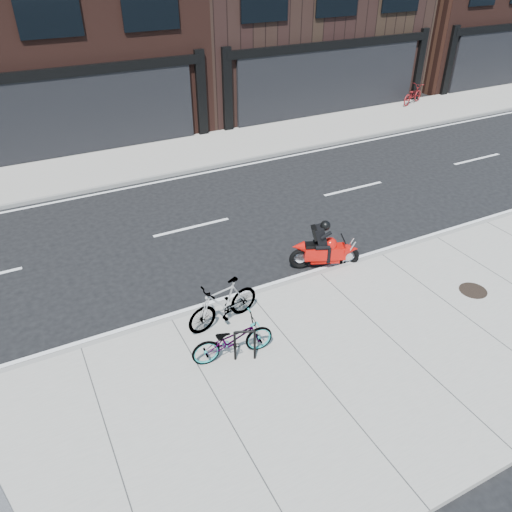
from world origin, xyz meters
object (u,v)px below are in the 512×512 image
bicycle_rear (223,303)px  manhole_cover (473,291)px  bike_rack (245,343)px  bicycle_front (232,339)px  motorcycle (328,249)px  bicycle_far (413,95)px

bicycle_rear → manhole_cover: 6.16m
bike_rack → bicycle_rear: (0.08, 1.25, 0.10)m
bicycle_front → bicycle_rear: (0.27, 1.05, 0.08)m
bike_rack → motorcycle: motorcycle is taller
bicycle_rear → motorcycle: 3.55m
bicycle_far → motorcycle: bearing=108.8°
bicycle_rear → manhole_cover: size_ratio=2.71×
bicycle_front → manhole_cover: 6.21m
motorcycle → bicycle_far: bearing=63.0°
bicycle_front → bicycle_rear: 1.09m
bike_rack → bicycle_rear: bearing=86.2°
bicycle_front → manhole_cover: bicycle_front is taller
bicycle_far → manhole_cover: bearing=121.7°
bicycle_rear → bicycle_far: size_ratio=1.01×
bicycle_front → bicycle_rear: size_ratio=0.96×
bicycle_front → bicycle_far: bicycle_far is taller
bicycle_far → manhole_cover: size_ratio=2.67×
motorcycle → bike_rack: bearing=-125.1°
motorcycle → manhole_cover: bearing=-24.6°
bicycle_rear → bicycle_far: bearing=115.7°
bike_rack → bicycle_front: 0.27m
manhole_cover → bicycle_front: bearing=174.0°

